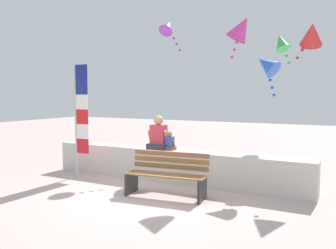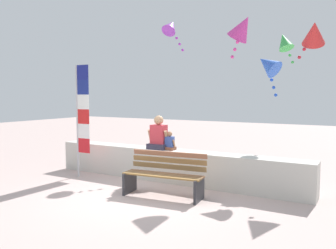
{
  "view_description": "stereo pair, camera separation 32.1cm",
  "coord_description": "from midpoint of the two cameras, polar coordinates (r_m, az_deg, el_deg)",
  "views": [
    {
      "loc": [
        3.75,
        -5.89,
        2.05
      ],
      "look_at": [
        -0.09,
        1.39,
        1.36
      ],
      "focal_mm": 37.18,
      "sensor_mm": 36.0,
      "label": 1
    },
    {
      "loc": [
        4.03,
        -5.73,
        2.05
      ],
      "look_at": [
        -0.09,
        1.39,
        1.36
      ],
      "focal_mm": 37.18,
      "sensor_mm": 36.0,
      "label": 2
    }
  ],
  "objects": [
    {
      "name": "ground_plane",
      "position": [
        7.29,
        -3.66,
        -11.56
      ],
      "size": [
        40.0,
        40.0,
        0.0
      ],
      "primitive_type": "plane",
      "color": "#BCA49E"
    },
    {
      "name": "kite_blue",
      "position": [
        8.62,
        17.05,
        9.38
      ],
      "size": [
        0.77,
        0.73,
        1.08
      ],
      "color": "blue"
    },
    {
      "name": "person_adult",
      "position": [
        8.38,
        -0.44,
        -1.88
      ],
      "size": [
        0.53,
        0.39,
        0.81
      ],
      "color": "#2F2D43",
      "rests_on": "seawall_ledge"
    },
    {
      "name": "person_child",
      "position": [
        8.25,
        1.38,
        -3.0
      ],
      "size": [
        0.29,
        0.21,
        0.44
      ],
      "color": "brown",
      "rests_on": "seawall_ledge"
    },
    {
      "name": "kite_green",
      "position": [
        10.04,
        19.46,
        12.71
      ],
      "size": [
        0.68,
        0.65,
        0.86
      ],
      "color": "green"
    },
    {
      "name": "flag_banner",
      "position": [
        8.85,
        -13.04,
        1.74
      ],
      "size": [
        0.41,
        0.05,
        2.79
      ],
      "color": "#B7B7BC",
      "rests_on": "ground"
    },
    {
      "name": "kite_red",
      "position": [
        8.94,
        23.79,
        13.55
      ],
      "size": [
        0.66,
        0.82,
        0.95
      ],
      "color": "red"
    },
    {
      "name": "kite_purple",
      "position": [
        10.74,
        1.37,
        15.73
      ],
      "size": [
        0.66,
        0.61,
        1.06
      ],
      "color": "purple"
    },
    {
      "name": "kite_magenta",
      "position": [
        8.79,
        13.15,
        15.18
      ],
      "size": [
        0.86,
        0.78,
        1.14
      ],
      "color": "#DB3D9E"
    },
    {
      "name": "park_bench",
      "position": [
        7.16,
        0.73,
        -8.38
      ],
      "size": [
        1.71,
        0.79,
        0.88
      ],
      "color": "olive",
      "rests_on": "ground"
    },
    {
      "name": "seawall_ledge",
      "position": [
        8.35,
        1.65,
        -6.75
      ],
      "size": [
        6.5,
        0.5,
        0.76
      ],
      "primitive_type": "cube",
      "color": "beige",
      "rests_on": "ground"
    }
  ]
}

